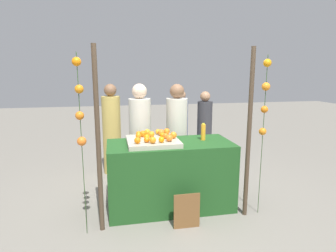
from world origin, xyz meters
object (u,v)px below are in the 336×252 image
Objects in this scene: vendor_left at (140,141)px; vendor_right at (177,140)px; chalkboard_sign at (187,211)px; juice_bottle at (203,132)px; orange_1 at (153,140)px; stall_counter at (170,175)px; orange_0 at (147,132)px.

vendor_left reaches higher than vendor_right.
vendor_left is at bearing 108.10° from chalkboard_sign.
juice_bottle is 0.14× the size of vendor_right.
orange_1 reaches higher than chalkboard_sign.
vendor_right is at bearing 82.37° from chalkboard_sign.
juice_bottle is at bearing 7.00° from stall_counter.
stall_counter is 0.75m from juice_bottle.
juice_bottle reaches higher than chalkboard_sign.
orange_1 is 0.35× the size of juice_bottle.
vendor_right is (0.52, 0.42, -0.24)m from orange_0.
vendor_left is at bearing 142.51° from juice_bottle.
vendor_left reaches higher than juice_bottle.
orange_0 is at bearing 164.36° from juice_bottle.
chalkboard_sign is at bearing -46.19° from orange_1.
vendor_left is (-0.07, 0.90, -0.24)m from orange_1.
orange_0 is 0.49m from orange_1.
stall_counter is 20.12× the size of orange_0.
vendor_left is (-0.33, 0.68, 0.32)m from stall_counter.
orange_1 is at bearing -85.85° from vendor_left.
juice_bottle is (0.48, 0.06, 0.57)m from stall_counter.
juice_bottle is at bearing -69.80° from vendor_right.
juice_bottle is (0.75, -0.21, 0.01)m from orange_0.
vendor_left is at bearing 98.26° from orange_0.
chalkboard_sign is 1.40m from vendor_right.
orange_0 is at bearing 135.35° from stall_counter.
juice_bottle is at bearing 20.39° from orange_1.
juice_bottle is at bearing -37.49° from vendor_left.
chalkboard_sign is (0.08, -0.58, -0.25)m from stall_counter.
vendor_right is (0.52, 0.91, -0.24)m from orange_1.
orange_0 is 0.78m from juice_bottle.
stall_counter is at bearing -63.99° from vendor_left.
orange_1 is at bearing -159.61° from juice_bottle.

